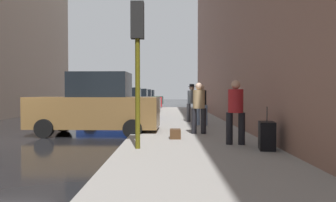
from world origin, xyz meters
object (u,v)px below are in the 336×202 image
parked_dark_green_sedan (143,99)px  fire_hydrant (147,118)px  rolling_suitcase (266,136)px  parked_silver_sedan (131,102)px  pedestrian_in_jeans (200,103)px  pedestrian_with_beanie (191,101)px  duffel_bag (174,134)px  parked_blue_sedan (119,105)px  pedestrian_in_red_jacket (234,109)px  pedestrian_in_tan_coat (198,105)px  parked_red_hatchback (138,100)px  parked_bronze_suv (95,106)px  traffic_light (136,43)px

parked_dark_green_sedan → fire_hydrant: bearing=-85.4°
rolling_suitcase → parked_silver_sedan: bearing=107.6°
parked_silver_sedan → pedestrian_in_jeans: (4.02, -9.82, 0.26)m
pedestrian_with_beanie → duffel_bag: pedestrian_with_beanie is taller
duffel_bag → parked_blue_sedan: bearing=109.6°
parked_silver_sedan → parked_blue_sedan: bearing=-90.0°
pedestrian_in_red_jacket → rolling_suitcase: size_ratio=1.64×
pedestrian_in_tan_coat → parked_silver_sedan: bearing=106.0°
parked_dark_green_sedan → fire_hydrant: 22.65m
parked_red_hatchback → rolling_suitcase: bearing=-76.9°
parked_dark_green_sedan → rolling_suitcase: 28.17m
parked_red_hatchback → pedestrian_in_tan_coat: bearing=-78.8°
pedestrian_in_red_jacket → pedestrian_with_beanie: 6.83m
pedestrian_in_red_jacket → parked_bronze_suv: bearing=144.2°
parked_silver_sedan → traffic_light: (1.85, -15.55, 1.91)m
parked_dark_green_sedan → traffic_light: (1.85, -27.54, 1.91)m
parked_dark_green_sedan → fire_hydrant: size_ratio=6.05×
parked_dark_green_sedan → parked_blue_sedan: bearing=-90.0°
parked_blue_sedan → duffel_bag: size_ratio=9.65×
pedestrian_in_red_jacket → duffel_bag: pedestrian_in_red_jacket is taller
parked_bronze_suv → pedestrian_in_tan_coat: parked_bronze_suv is taller
pedestrian_in_tan_coat → pedestrian_in_jeans: bearing=82.3°
rolling_suitcase → duffel_bag: size_ratio=2.36×
traffic_light → pedestrian_in_jeans: bearing=69.3°
pedestrian_in_red_jacket → traffic_light: bearing=-166.4°
parked_red_hatchback → parked_blue_sedan: bearing=-90.0°
parked_red_hatchback → parked_dark_green_sedan: same height
fire_hydrant → pedestrian_in_tan_coat: (1.83, -2.07, 0.61)m
traffic_light → duffel_bag: 3.17m
parked_bronze_suv → parked_blue_sedan: parked_bronze_suv is taller
parked_silver_sedan → pedestrian_with_beanie: (3.73, -8.13, 0.29)m
parked_bronze_suv → parked_dark_green_sedan: parked_bronze_suv is taller
fire_hydrant → pedestrian_in_tan_coat: pedestrian_in_tan_coat is taller
parked_silver_sedan → pedestrian_in_tan_coat: bearing=-74.0°
pedestrian_in_tan_coat → traffic_light: bearing=-121.6°
traffic_light → rolling_suitcase: traffic_light is taller
pedestrian_in_tan_coat → pedestrian_in_jeans: same height
parked_bronze_suv → pedestrian_in_jeans: bearing=25.7°
pedestrian_with_beanie → rolling_suitcase: size_ratio=1.71×
parked_silver_sedan → rolling_suitcase: (4.99, -15.73, -0.36)m
parked_bronze_suv → rolling_suitcase: parked_bronze_suv is taller
parked_blue_sedan → pedestrian_with_beanie: 4.35m
parked_silver_sedan → pedestrian_in_red_jacket: pedestrian_in_red_jacket is taller
pedestrian_in_red_jacket → pedestrian_in_jeans: bearing=94.2°
pedestrian_in_jeans → rolling_suitcase: (0.97, -5.91, -0.61)m
traffic_light → parked_bronze_suv: bearing=116.1°
parked_red_hatchback → rolling_suitcase: (4.99, -21.51, -0.36)m
parked_blue_sedan → fire_hydrant: (1.80, -4.67, -0.35)m
pedestrian_with_beanie → traffic_light: bearing=-104.2°
parked_bronze_suv → pedestrian_with_beanie: (3.73, 3.62, 0.10)m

